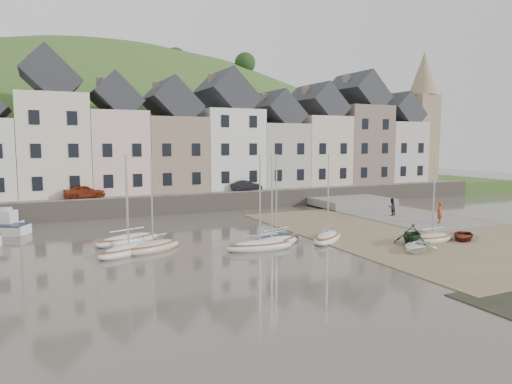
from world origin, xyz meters
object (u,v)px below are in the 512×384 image
rowboat_white (417,246)px  car_left (84,192)px  rowboat_red (463,236)px  car_right (246,185)px  rowboat_green (412,234)px  person_red (439,212)px  person_dark (392,207)px  sailboat_0 (128,239)px

rowboat_white → car_left: car_left is taller
rowboat_red → car_right: (-6.33, 23.35, 1.82)m
rowboat_green → car_right: 23.09m
car_right → rowboat_red: bearing=-146.7°
person_red → car_left: (-26.43, 17.89, 1.21)m
person_red → car_left: 31.94m
person_red → car_left: bearing=-73.2°
rowboat_green → car_right: car_right is taller
rowboat_white → person_dark: 14.03m
rowboat_green → person_red: 9.29m
rowboat_green → rowboat_red: 4.38m
sailboat_0 → rowboat_white: bearing=-32.6°
rowboat_red → car_left: size_ratio=0.75×
rowboat_white → person_dark: (8.01, 11.50, 0.57)m
person_red → person_dark: bearing=-119.2°
rowboat_white → rowboat_red: size_ratio=1.02×
rowboat_white → person_dark: size_ratio=1.77×
rowboat_white → person_red: 11.09m
rowboat_white → car_right: size_ratio=0.83×
rowboat_white → car_left: size_ratio=0.77×
sailboat_0 → person_red: 25.23m
rowboat_green → person_dark: (6.94, 9.92, 0.18)m
rowboat_red → person_dark: person_dark is taller
sailboat_0 → rowboat_white: size_ratio=2.20×
person_dark → car_right: bearing=-71.0°
rowboat_red → person_red: size_ratio=1.55×
car_left → car_right: (16.66, 0.00, -0.07)m
rowboat_green → car_left: size_ratio=0.70×
sailboat_0 → person_red: sailboat_0 is taller
rowboat_white → car_left: bearing=-172.6°
rowboat_white → person_dark: person_dark is taller
rowboat_green → person_dark: size_ratio=1.61×
person_red → car_left: size_ratio=0.48×
person_red → car_right: (-9.77, 17.89, 1.14)m
sailboat_0 → person_red: size_ratio=3.48×
person_dark → car_right: (-8.92, 13.04, 1.24)m
person_dark → car_left: bearing=-42.4°
rowboat_green → person_red: (7.78, 5.07, 0.28)m
person_dark → rowboat_white: bearing=39.8°
sailboat_0 → car_left: sailboat_0 is taller
car_right → person_dark: bearing=-127.5°
sailboat_0 → car_left: size_ratio=1.69×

